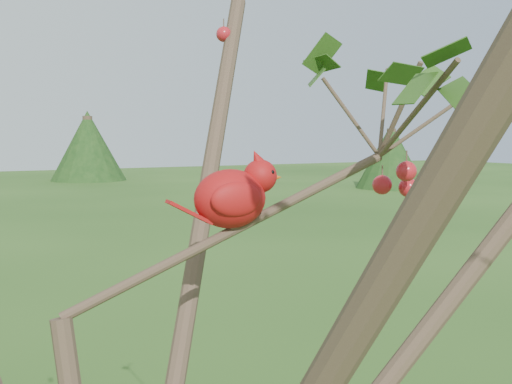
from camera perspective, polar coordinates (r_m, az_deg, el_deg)
crabapple_tree at (r=0.95m, az=-11.27°, el=-2.27°), size 2.35×2.05×2.95m
cardinal at (r=1.13m, az=-1.98°, el=-0.31°), size 0.22×0.11×0.15m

